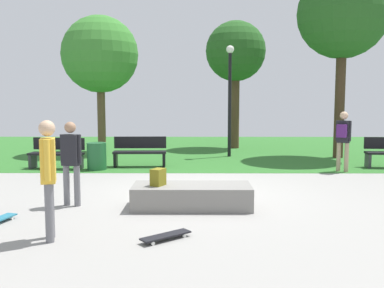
# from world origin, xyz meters

# --- Properties ---
(ground_plane) EXTENTS (28.00, 28.00, 0.00)m
(ground_plane) POSITION_xyz_m (0.00, 0.00, 0.00)
(ground_plane) COLOR gray
(grass_lawn) EXTENTS (26.60, 11.53, 0.01)m
(grass_lawn) POSITION_xyz_m (0.00, 8.23, 0.00)
(grass_lawn) COLOR #2D6B28
(grass_lawn) RESTS_ON ground_plane
(concrete_ledge) EXTENTS (2.25, 0.91, 0.44)m
(concrete_ledge) POSITION_xyz_m (-0.03, -1.31, 0.22)
(concrete_ledge) COLOR gray
(concrete_ledge) RESTS_ON ground_plane
(backpack_on_ledge) EXTENTS (0.30, 0.34, 0.32)m
(backpack_on_ledge) POSITION_xyz_m (-0.66, -1.37, 0.60)
(backpack_on_ledge) COLOR olive
(backpack_on_ledge) RESTS_ON concrete_ledge
(skater_performing_trick) EXTENTS (0.28, 0.42, 1.76)m
(skater_performing_trick) POSITION_xyz_m (-2.09, -3.21, 1.04)
(skater_performing_trick) COLOR slate
(skater_performing_trick) RESTS_ON ground_plane
(skater_watching) EXTENTS (0.42, 0.26, 1.63)m
(skater_watching) POSITION_xyz_m (-2.35, -1.19, 0.95)
(skater_watching) COLOR slate
(skater_watching) RESTS_ON ground_plane
(skateboard_by_ledge) EXTENTS (0.75, 0.66, 0.08)m
(skateboard_by_ledge) POSITION_xyz_m (-0.40, -3.21, 0.06)
(skateboard_by_ledge) COLOR black
(skateboard_by_ledge) RESTS_ON ground_plane
(park_bench_near_path) EXTENTS (1.65, 0.68, 0.91)m
(park_bench_near_path) POSITION_xyz_m (-4.07, 3.27, 0.48)
(park_bench_near_path) COLOR black
(park_bench_near_path) RESTS_ON ground_plane
(park_bench_far_left) EXTENTS (1.62, 0.52, 0.91)m
(park_bench_far_left) POSITION_xyz_m (-1.65, 3.66, 0.48)
(park_bench_far_left) COLOR black
(park_bench_far_left) RESTS_ON ground_plane
(tree_slender_maple) EXTENTS (2.87, 2.87, 5.17)m
(tree_slender_maple) POSITION_xyz_m (-3.53, 7.00, 3.71)
(tree_slender_maple) COLOR brown
(tree_slender_maple) RESTS_ON grass_lawn
(tree_young_birch) EXTENTS (2.47, 2.47, 5.26)m
(tree_young_birch) POSITION_xyz_m (1.72, 8.66, 3.97)
(tree_young_birch) COLOR #4C3823
(tree_young_birch) RESTS_ON grass_lawn
(tree_leaning_ash) EXTENTS (3.09, 3.09, 6.53)m
(tree_leaning_ash) POSITION_xyz_m (5.09, 5.73, 4.94)
(tree_leaning_ash) COLOR #42301E
(tree_leaning_ash) RESTS_ON grass_lawn
(lamp_post) EXTENTS (0.28, 0.28, 3.94)m
(lamp_post) POSITION_xyz_m (1.27, 5.99, 2.41)
(lamp_post) COLOR black
(lamp_post) RESTS_ON ground_plane
(trash_bin) EXTENTS (0.55, 0.55, 0.79)m
(trash_bin) POSITION_xyz_m (-2.84, 3.07, 0.40)
(trash_bin) COLOR #1E592D
(trash_bin) RESTS_ON ground_plane
(pedestrian_with_backpack) EXTENTS (0.43, 0.44, 1.71)m
(pedestrian_with_backpack) POSITION_xyz_m (4.21, 2.74, 1.03)
(pedestrian_with_backpack) COLOR tan
(pedestrian_with_backpack) RESTS_ON ground_plane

